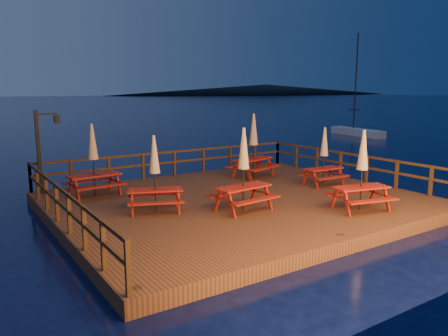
# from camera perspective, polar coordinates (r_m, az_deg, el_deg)

# --- Properties ---
(ground) EXTENTS (500.00, 500.00, 0.00)m
(ground) POSITION_cam_1_polar(r_m,az_deg,el_deg) (15.27, 1.87, -5.42)
(ground) COLOR black
(ground) RESTS_ON ground
(deck) EXTENTS (12.00, 10.00, 0.40)m
(deck) POSITION_cam_1_polar(r_m,az_deg,el_deg) (15.22, 1.87, -4.70)
(deck) COLOR #412715
(deck) RESTS_ON ground
(deck_piles) EXTENTS (11.44, 9.44, 1.40)m
(deck_piles) POSITION_cam_1_polar(r_m,az_deg,el_deg) (15.36, 1.86, -6.50)
(deck_piles) COLOR #362511
(deck_piles) RESTS_ON ground
(railing) EXTENTS (11.80, 9.75, 1.10)m
(railing) POSITION_cam_1_polar(r_m,az_deg,el_deg) (16.46, -1.67, -0.11)
(railing) COLOR #362511
(railing) RESTS_ON deck
(lamp_post) EXTENTS (0.85, 0.18, 3.00)m
(lamp_post) POSITION_cam_1_polar(r_m,az_deg,el_deg) (16.96, -22.60, 2.94)
(lamp_post) COLOR black
(lamp_post) RESTS_ON deck
(headland_right) EXTENTS (230.40, 86.40, 7.00)m
(headland_right) POSITION_cam_1_polar(r_m,az_deg,el_deg) (309.84, 5.47, 10.16)
(headland_right) COLOR black
(headland_right) RESTS_ON ground
(sailboat) EXTENTS (2.08, 6.22, 9.11)m
(sailboat) POSITION_cam_1_polar(r_m,az_deg,el_deg) (41.07, 16.96, 4.51)
(sailboat) COLOR silver
(sailboat) RESTS_ON ground
(picnic_table_0) EXTENTS (1.91, 1.62, 2.56)m
(picnic_table_0) POSITION_cam_1_polar(r_m,az_deg,el_deg) (15.90, -16.70, 1.16)
(picnic_table_0) COLOR maroon
(picnic_table_0) RESTS_ON deck
(picnic_table_1) EXTENTS (2.05, 1.89, 2.37)m
(picnic_table_1) POSITION_cam_1_polar(r_m,az_deg,el_deg) (13.43, -9.05, -0.58)
(picnic_table_1) COLOR maroon
(picnic_table_1) RESTS_ON deck
(picnic_table_2) EXTENTS (1.65, 1.38, 2.28)m
(picnic_table_2) POSITION_cam_1_polar(r_m,az_deg,el_deg) (17.43, 12.92, 1.62)
(picnic_table_2) COLOR maroon
(picnic_table_2) RESTS_ON deck
(picnic_table_3) EXTENTS (2.03, 1.80, 2.51)m
(picnic_table_3) POSITION_cam_1_polar(r_m,az_deg,el_deg) (14.08, 17.59, -0.14)
(picnic_table_3) COLOR maroon
(picnic_table_3) RESTS_ON deck
(picnic_table_4) EXTENTS (1.95, 1.66, 2.58)m
(picnic_table_4) POSITION_cam_1_polar(r_m,az_deg,el_deg) (13.39, 2.56, -0.01)
(picnic_table_4) COLOR maroon
(picnic_table_4) RESTS_ON deck
(picnic_table_5) EXTENTS (2.24, 2.01, 2.72)m
(picnic_table_5) POSITION_cam_1_polar(r_m,az_deg,el_deg) (18.56, 3.87, 3.08)
(picnic_table_5) COLOR maroon
(picnic_table_5) RESTS_ON deck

